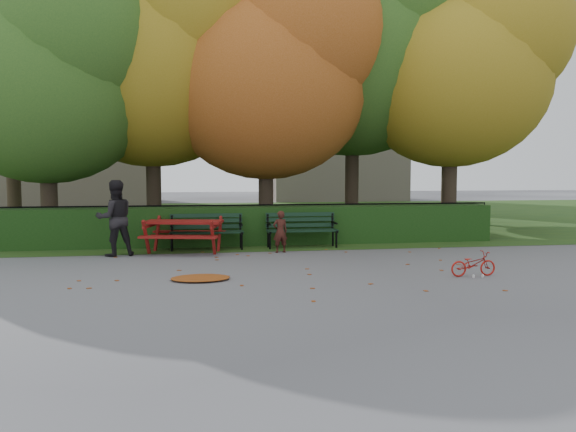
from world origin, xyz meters
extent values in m
plane|color=slate|center=(0.00, 0.00, 0.00)|extent=(90.00, 90.00, 0.00)
plane|color=#1E3E18|center=(0.00, 14.00, 0.01)|extent=(90.00, 90.00, 0.00)
cube|color=tan|center=(-9.00, 26.00, 7.50)|extent=(10.00, 7.00, 15.00)
cube|color=tan|center=(8.00, 28.00, 6.00)|extent=(9.00, 6.00, 12.00)
cube|color=black|center=(0.00, 4.50, 0.50)|extent=(13.00, 0.90, 1.00)
cube|color=black|center=(0.00, 5.30, 0.08)|extent=(14.00, 0.04, 0.04)
cube|color=black|center=(0.00, 5.30, 1.00)|extent=(14.00, 0.04, 0.04)
cylinder|color=black|center=(-6.50, 5.30, 0.50)|extent=(0.03, 0.03, 1.00)
cylinder|color=black|center=(-3.00, 5.30, 0.50)|extent=(0.03, 0.03, 1.00)
cylinder|color=black|center=(0.00, 5.30, 0.50)|extent=(0.03, 0.03, 1.00)
cylinder|color=black|center=(3.00, 5.30, 0.50)|extent=(0.03, 0.03, 1.00)
cylinder|color=black|center=(6.50, 5.30, 0.50)|extent=(0.03, 0.03, 1.00)
cylinder|color=black|center=(-5.50, 5.80, 1.31)|extent=(0.44, 0.44, 2.62)
ellipsoid|color=#29521C|center=(-5.50, 5.80, 4.12)|extent=(5.60, 5.60, 5.04)
sphere|color=#29521C|center=(-4.52, 5.10, 5.38)|extent=(4.20, 4.20, 4.20)
cylinder|color=black|center=(-2.80, 7.00, 1.57)|extent=(0.44, 0.44, 3.15)
ellipsoid|color=olive|center=(-2.80, 7.00, 4.95)|extent=(6.40, 6.40, 5.76)
sphere|color=olive|center=(-1.68, 6.20, 6.39)|extent=(4.80, 4.80, 4.80)
cylinder|color=black|center=(0.50, 6.20, 1.40)|extent=(0.44, 0.44, 2.80)
ellipsoid|color=#944510|center=(0.50, 6.20, 4.40)|extent=(6.00, 6.00, 5.40)
sphere|color=#944510|center=(1.55, 5.45, 5.75)|extent=(4.50, 4.50, 4.50)
cylinder|color=black|center=(3.50, 7.50, 1.75)|extent=(0.44, 0.44, 3.50)
ellipsoid|color=#29521C|center=(3.50, 7.50, 5.50)|extent=(6.80, 6.80, 6.12)
sphere|color=#29521C|center=(4.69, 6.65, 7.03)|extent=(5.10, 5.10, 5.10)
cylinder|color=black|center=(6.20, 6.00, 1.49)|extent=(0.44, 0.44, 2.97)
ellipsoid|color=olive|center=(6.20, 6.00, 4.68)|extent=(5.80, 5.80, 5.22)
sphere|color=olive|center=(7.21, 5.28, 5.98)|extent=(4.35, 4.35, 4.35)
cylinder|color=black|center=(-7.50, 9.50, 1.66)|extent=(0.44, 0.44, 3.32)
ellipsoid|color=#944510|center=(-7.50, 9.50, 5.23)|extent=(6.60, 6.60, 5.94)
sphere|color=#944510|center=(-6.35, 8.68, 6.71)|extent=(4.95, 4.95, 4.95)
cylinder|color=black|center=(8.00, 10.00, 1.57)|extent=(0.44, 0.44, 3.15)
ellipsoid|color=#29521C|center=(8.00, 10.00, 4.95)|extent=(6.00, 6.00, 5.40)
sphere|color=#29521C|center=(9.05, 9.25, 6.30)|extent=(4.50, 4.50, 4.50)
cube|color=black|center=(-1.30, 3.42, 0.44)|extent=(1.80, 0.12, 0.04)
cube|color=black|center=(-1.30, 3.60, 0.44)|extent=(1.80, 0.12, 0.04)
cube|color=black|center=(-1.30, 3.78, 0.44)|extent=(1.80, 0.12, 0.04)
cube|color=black|center=(-1.30, 3.87, 0.55)|extent=(1.80, 0.05, 0.10)
cube|color=black|center=(-1.30, 3.87, 0.70)|extent=(1.80, 0.05, 0.10)
cube|color=black|center=(-1.30, 3.87, 0.83)|extent=(1.80, 0.05, 0.10)
cube|color=black|center=(-2.15, 3.60, 0.42)|extent=(0.05, 0.55, 0.06)
cube|color=black|center=(-2.15, 3.87, 0.65)|extent=(0.05, 0.05, 0.41)
cylinder|color=black|center=(-2.15, 3.42, 0.22)|extent=(0.05, 0.05, 0.44)
cylinder|color=black|center=(-2.15, 3.78, 0.22)|extent=(0.05, 0.05, 0.44)
cube|color=black|center=(-2.15, 3.62, 0.62)|extent=(0.05, 0.45, 0.04)
cube|color=black|center=(-0.45, 3.60, 0.42)|extent=(0.05, 0.55, 0.06)
cube|color=black|center=(-0.45, 3.87, 0.65)|extent=(0.05, 0.05, 0.41)
cylinder|color=black|center=(-0.45, 3.42, 0.22)|extent=(0.05, 0.05, 0.44)
cylinder|color=black|center=(-0.45, 3.78, 0.22)|extent=(0.05, 0.05, 0.44)
cube|color=black|center=(-0.45, 3.62, 0.62)|extent=(0.05, 0.45, 0.04)
cube|color=black|center=(1.10, 3.42, 0.44)|extent=(1.80, 0.12, 0.04)
cube|color=black|center=(1.10, 3.60, 0.44)|extent=(1.80, 0.12, 0.04)
cube|color=black|center=(1.10, 3.78, 0.44)|extent=(1.80, 0.12, 0.04)
cube|color=black|center=(1.10, 3.87, 0.55)|extent=(1.80, 0.05, 0.10)
cube|color=black|center=(1.10, 3.87, 0.70)|extent=(1.80, 0.05, 0.10)
cube|color=black|center=(1.10, 3.87, 0.83)|extent=(1.80, 0.05, 0.10)
cube|color=black|center=(0.25, 3.60, 0.42)|extent=(0.05, 0.55, 0.06)
cube|color=black|center=(0.25, 3.87, 0.65)|extent=(0.05, 0.05, 0.41)
cylinder|color=black|center=(0.25, 3.42, 0.22)|extent=(0.05, 0.05, 0.44)
cylinder|color=black|center=(0.25, 3.78, 0.22)|extent=(0.05, 0.05, 0.44)
cube|color=black|center=(0.25, 3.62, 0.62)|extent=(0.05, 0.45, 0.04)
cube|color=black|center=(1.95, 3.60, 0.42)|extent=(0.05, 0.55, 0.06)
cube|color=black|center=(1.95, 3.87, 0.65)|extent=(0.05, 0.05, 0.41)
cylinder|color=black|center=(1.95, 3.42, 0.22)|extent=(0.05, 0.05, 0.44)
cylinder|color=black|center=(1.95, 3.78, 0.22)|extent=(0.05, 0.05, 0.44)
cube|color=black|center=(1.95, 3.62, 0.62)|extent=(0.05, 0.45, 0.04)
cube|color=maroon|center=(-1.84, 3.20, 0.74)|extent=(1.91, 1.11, 0.06)
cube|color=maroon|center=(-1.97, 2.62, 0.44)|extent=(1.81, 0.62, 0.05)
cube|color=maroon|center=(-1.72, 3.78, 0.44)|extent=(1.81, 0.62, 0.05)
cube|color=maroon|center=(-2.70, 2.92, 0.40)|extent=(0.17, 0.52, 0.87)
cube|color=maroon|center=(-2.51, 3.80, 0.40)|extent=(0.17, 0.52, 0.87)
cube|color=maroon|center=(-2.60, 3.36, 0.66)|extent=(0.34, 1.33, 0.06)
cube|color=maroon|center=(-1.18, 2.60, 0.40)|extent=(0.17, 0.52, 0.87)
cube|color=maroon|center=(-0.99, 3.48, 0.40)|extent=(0.17, 0.52, 0.87)
cube|color=maroon|center=(-1.08, 3.04, 0.66)|extent=(0.34, 1.33, 0.06)
cube|color=maroon|center=(-1.84, 3.20, 0.40)|extent=(1.57, 0.39, 0.06)
ellipsoid|color=#6C2F0C|center=(-1.50, -0.32, 0.04)|extent=(1.21, 0.99, 0.07)
imported|color=#3B1813|center=(0.42, 2.83, 0.50)|extent=(0.40, 0.30, 1.00)
imported|color=black|center=(-3.39, 2.90, 0.87)|extent=(1.02, 0.90, 1.74)
imported|color=#AD1710|center=(3.47, -0.79, 0.23)|extent=(0.89, 0.34, 0.46)
camera|label=1|loc=(-1.56, -10.31, 1.91)|focal=35.00mm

